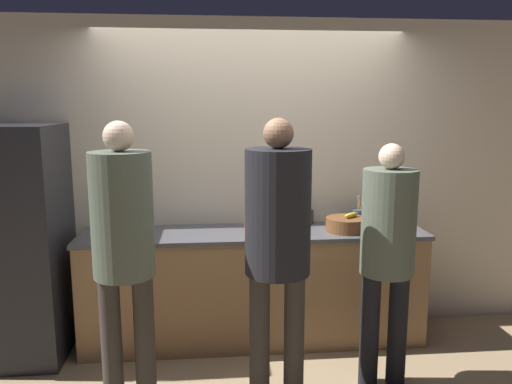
% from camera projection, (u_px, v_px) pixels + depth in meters
% --- Properties ---
extents(ground_plane, '(14.00, 14.00, 0.00)m').
position_uv_depth(ground_plane, '(258.00, 359.00, 3.79)').
color(ground_plane, '#9E8460').
extents(wall_back, '(5.20, 0.06, 2.60)m').
position_uv_depth(wall_back, '(250.00, 178.00, 4.20)').
color(wall_back, beige).
rests_on(wall_back, ground_plane).
extents(counter, '(2.73, 0.62, 0.92)m').
position_uv_depth(counter, '(254.00, 285.00, 4.05)').
color(counter, '#9E754C').
rests_on(counter, ground_plane).
extents(refrigerator, '(0.70, 0.73, 1.77)m').
position_uv_depth(refrigerator, '(16.00, 243.00, 3.74)').
color(refrigerator, '#232328').
rests_on(refrigerator, ground_plane).
extents(person_left, '(0.37, 0.37, 1.82)m').
position_uv_depth(person_left, '(123.00, 239.00, 3.03)').
color(person_left, '#38332D').
rests_on(person_left, ground_plane).
extents(person_center, '(0.40, 0.40, 1.83)m').
position_uv_depth(person_center, '(278.00, 233.00, 3.05)').
color(person_center, '#38332D').
rests_on(person_center, ground_plane).
extents(person_right, '(0.36, 0.36, 1.67)m').
position_uv_depth(person_right, '(388.00, 244.00, 3.30)').
color(person_right, black).
rests_on(person_right, ground_plane).
extents(fruit_bowl, '(0.32, 0.32, 0.15)m').
position_uv_depth(fruit_bowl, '(346.00, 224.00, 3.95)').
color(fruit_bowl, brown).
rests_on(fruit_bowl, counter).
extents(utensil_crock, '(0.13, 0.13, 0.25)m').
position_uv_depth(utensil_crock, '(360.00, 217.00, 4.16)').
color(utensil_crock, '#3D424C').
rests_on(utensil_crock, counter).
extents(bottle_dark, '(0.08, 0.08, 0.17)m').
position_uv_depth(bottle_dark, '(309.00, 216.00, 4.20)').
color(bottle_dark, '#333338').
rests_on(bottle_dark, counter).
extents(bottle_green, '(0.07, 0.07, 0.19)m').
position_uv_depth(bottle_green, '(263.00, 226.00, 3.80)').
color(bottle_green, '#236033').
rests_on(bottle_green, counter).
extents(cup_red, '(0.09, 0.09, 0.10)m').
position_uv_depth(cup_red, '(250.00, 226.00, 3.93)').
color(cup_red, '#A33D33').
rests_on(cup_red, counter).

